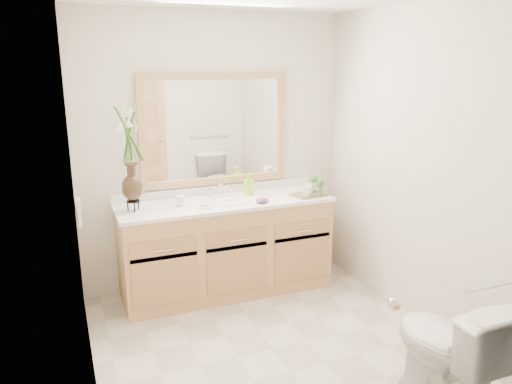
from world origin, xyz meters
name	(u,v)px	position (x,y,z in m)	size (l,w,h in m)	color
floor	(273,349)	(0.00, 0.00, 0.00)	(2.60, 2.60, 0.00)	beige
wall_back	(215,152)	(0.00, 1.30, 1.20)	(2.40, 0.02, 2.40)	silver
wall_front	(401,257)	(0.00, -1.30, 1.20)	(2.40, 0.02, 2.40)	silver
wall_left	(80,205)	(-1.20, 0.00, 1.20)	(0.02, 2.60, 2.40)	silver
wall_right	(423,171)	(1.20, 0.00, 1.20)	(0.02, 2.60, 2.40)	silver
vanity	(226,248)	(0.00, 1.01, 0.40)	(1.80, 0.55, 0.80)	tan
counter	(226,202)	(0.00, 1.01, 0.82)	(1.84, 0.57, 0.03)	white
sink	(226,207)	(0.00, 1.00, 0.78)	(0.38, 0.34, 0.23)	white
mirror	(215,130)	(0.00, 1.28, 1.41)	(1.32, 0.04, 0.97)	white
switch_plate	(79,207)	(-1.19, 0.76, 0.98)	(0.02, 0.12, 0.12)	white
door	(334,312)	(-0.30, -1.29, 1.00)	(0.80, 0.03, 2.00)	tan
grab_bar	(511,282)	(0.70, -1.27, 0.95)	(0.03, 0.03, 0.55)	silver
toilet	(448,350)	(0.70, -0.92, 0.37)	(0.42, 0.75, 0.74)	white
flower_vase	(129,144)	(-0.77, 1.02, 1.37)	(0.19, 0.19, 0.79)	black
tumbler	(180,201)	(-0.39, 1.01, 0.87)	(0.07, 0.07, 0.09)	white
soap_dish	(205,206)	(-0.22, 0.88, 0.84)	(0.11, 0.11, 0.03)	white
soap_bottle	(248,185)	(0.26, 1.14, 0.92)	(0.08, 0.08, 0.17)	#ADED37
purple_dish	(262,200)	(0.27, 0.84, 0.85)	(0.11, 0.09, 0.04)	#662775
tray	(309,194)	(0.75, 0.91, 0.84)	(0.30, 0.20, 0.02)	brown
mug_left	(307,191)	(0.69, 0.85, 0.89)	(0.10, 0.09, 0.10)	white
mug_right	(310,187)	(0.77, 0.95, 0.90)	(0.10, 0.09, 0.10)	white
goblet_front	(321,184)	(0.82, 0.84, 0.94)	(0.06, 0.06, 0.14)	#297C2A
goblet_back	(314,181)	(0.82, 0.97, 0.94)	(0.06, 0.06, 0.15)	#297C2A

